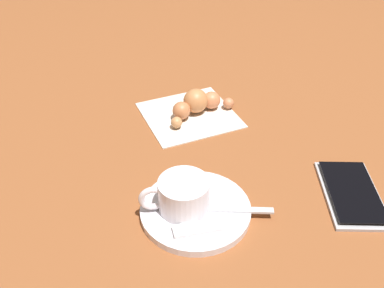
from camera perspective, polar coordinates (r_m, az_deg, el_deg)
ground_plane at (r=0.67m, az=0.91°, el=-1.25°), size 1.80×1.80×0.00m
saucer at (r=0.57m, az=0.48°, el=-8.95°), size 0.15×0.15×0.01m
espresso_cup at (r=0.55m, az=-1.32°, el=-6.93°), size 0.07×0.09×0.05m
teaspoon at (r=0.56m, az=1.42°, el=-8.75°), size 0.06×0.14×0.01m
sugar_packet at (r=0.54m, az=0.68°, el=-11.37°), size 0.02×0.06×0.01m
napkin at (r=0.76m, az=-0.36°, el=4.01°), size 0.17×0.17×0.00m
croissant at (r=0.75m, az=0.70°, el=5.51°), size 0.08×0.13×0.04m
cell_phone at (r=0.64m, az=20.82°, el=-6.20°), size 0.15×0.11×0.01m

